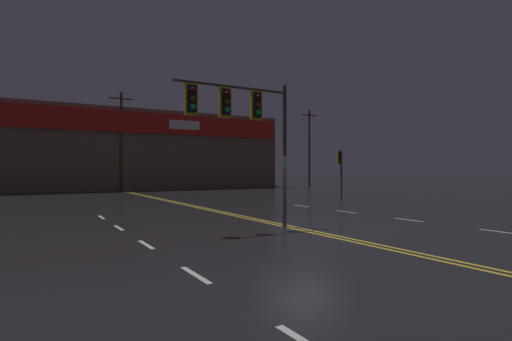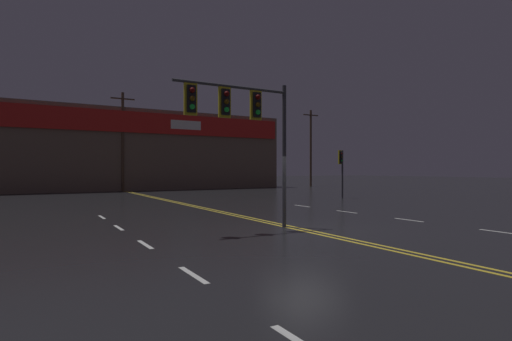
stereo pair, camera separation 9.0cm
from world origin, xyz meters
name	(u,v)px [view 1 (the left image)]	position (x,y,z in m)	size (l,w,h in m)	color
ground_plane	(303,230)	(0.00, 0.00, 0.00)	(200.00, 200.00, 0.00)	black
road_markings	(364,234)	(1.07, -1.74, 0.00)	(15.72, 60.00, 0.01)	gold
traffic_signal_median	(240,113)	(-1.99, 0.83, 3.90)	(4.14, 0.36, 5.01)	#38383D
traffic_signal_corner_northeast	(340,163)	(11.47, 10.85, 2.52)	(0.42, 0.36, 3.43)	#38383D
building_backdrop	(113,151)	(0.00, 33.07, 4.01)	(34.17, 10.23, 8.00)	brown
utility_pole_row	(96,131)	(-2.47, 28.06, 5.55)	(46.55, 0.26, 12.73)	#4C3828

